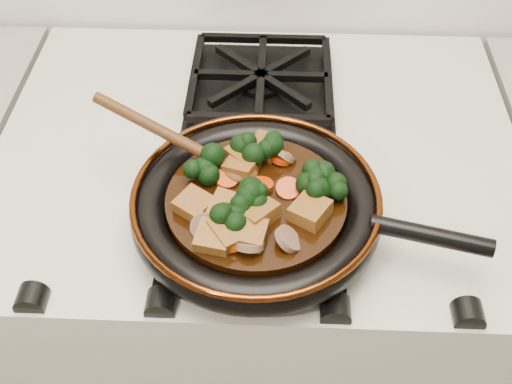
{
  "coord_description": "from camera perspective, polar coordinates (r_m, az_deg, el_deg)",
  "views": [
    {
      "loc": [
        0.03,
        1.0,
        1.53
      ],
      "look_at": [
        0.0,
        1.53,
        0.97
      ],
      "focal_mm": 45.0,
      "sensor_mm": 36.0,
      "label": 1
    }
  ],
  "objects": [
    {
      "name": "stove",
      "position": [
        1.28,
        0.1,
        -10.98
      ],
      "size": [
        0.76,
        0.6,
        0.9
      ],
      "primitive_type": "cube",
      "color": "beige",
      "rests_on": "ground"
    },
    {
      "name": "burner_grate_front",
      "position": [
        0.82,
        -0.25,
        -1.73
      ],
      "size": [
        0.23,
        0.23,
        0.03
      ],
      "primitive_type": null,
      "color": "black",
      "rests_on": "stove"
    },
    {
      "name": "burner_grate_back",
      "position": [
        1.03,
        0.45,
        9.92
      ],
      "size": [
        0.23,
        0.23,
        0.03
      ],
      "primitive_type": null,
      "color": "black",
      "rests_on": "stove"
    },
    {
      "name": "skillet",
      "position": [
        0.79,
        0.17,
        -1.34
      ],
      "size": [
        0.43,
        0.31,
        0.05
      ],
      "rotation": [
        0.0,
        0.0,
        -0.24
      ],
      "color": "black",
      "rests_on": "burner_grate_front"
    },
    {
      "name": "braising_sauce",
      "position": [
        0.78,
        0.0,
        -1.06
      ],
      "size": [
        0.22,
        0.22,
        0.02
      ],
      "primitive_type": "cylinder",
      "color": "black",
      "rests_on": "skillet"
    },
    {
      "name": "tofu_cube_0",
      "position": [
        0.76,
        -5.48,
        -1.22
      ],
      "size": [
        0.05,
        0.05,
        0.02
      ],
      "primitive_type": "cube",
      "rotation": [
        -0.06,
        -0.01,
        2.54
      ],
      "color": "brown",
      "rests_on": "braising_sauce"
    },
    {
      "name": "tofu_cube_1",
      "position": [
        0.83,
        0.81,
        3.99
      ],
      "size": [
        0.05,
        0.05,
        0.03
      ],
      "primitive_type": "cube",
      "rotation": [
        -0.11,
        -0.09,
        1.15
      ],
      "color": "brown",
      "rests_on": "braising_sauce"
    },
    {
      "name": "tofu_cube_2",
      "position": [
        0.73,
        -0.77,
        -3.76
      ],
      "size": [
        0.05,
        0.05,
        0.03
      ],
      "primitive_type": "cube",
      "rotation": [
        -0.05,
        -0.08,
        2.94
      ],
      "color": "brown",
      "rests_on": "braising_sauce"
    },
    {
      "name": "tofu_cube_3",
      "position": [
        0.81,
        -1.26,
        2.31
      ],
      "size": [
        0.05,
        0.05,
        0.03
      ],
      "primitive_type": "cube",
      "rotation": [
        0.08,
        0.09,
        2.77
      ],
      "color": "brown",
      "rests_on": "braising_sauce"
    },
    {
      "name": "tofu_cube_4",
      "position": [
        0.75,
        0.05,
        -1.88
      ],
      "size": [
        0.06,
        0.06,
        0.03
      ],
      "primitive_type": "cube",
      "rotation": [
        -0.09,
        0.06,
        0.83
      ],
      "color": "brown",
      "rests_on": "braising_sauce"
    },
    {
      "name": "tofu_cube_5",
      "position": [
        0.76,
        -2.61,
        -1.54
      ],
      "size": [
        0.05,
        0.05,
        0.03
      ],
      "primitive_type": "cube",
      "rotation": [
        0.11,
        -0.1,
        1.27
      ],
      "color": "brown",
      "rests_on": "braising_sauce"
    },
    {
      "name": "tofu_cube_6",
      "position": [
        0.82,
        -1.16,
        3.26
      ],
      "size": [
        0.05,
        0.05,
        0.02
      ],
      "primitive_type": "cube",
      "rotation": [
        0.03,
        0.1,
        0.84
      ],
      "color": "brown",
      "rests_on": "braising_sauce"
    },
    {
      "name": "tofu_cube_7",
      "position": [
        0.75,
        -2.16,
        -1.55
      ],
      "size": [
        0.05,
        0.05,
        0.03
      ],
      "primitive_type": "cube",
      "rotation": [
        0.05,
        0.09,
        2.69
      ],
      "color": "brown",
      "rests_on": "braising_sauce"
    },
    {
      "name": "tofu_cube_8",
      "position": [
        0.73,
        -3.74,
        -4.09
      ],
      "size": [
        0.05,
        0.05,
        0.03
      ],
      "primitive_type": "cube",
      "rotation": [
        -0.11,
        0.0,
        2.95
      ],
      "color": "brown",
      "rests_on": "braising_sauce"
    },
    {
      "name": "tofu_cube_9",
      "position": [
        0.75,
        4.83,
        -1.77
      ],
      "size": [
        0.06,
        0.06,
        0.03
      ],
      "primitive_type": "cube",
      "rotation": [
        -0.07,
        0.01,
        1.01
      ],
      "color": "brown",
      "rests_on": "braising_sauce"
    },
    {
      "name": "tofu_cube_10",
      "position": [
        0.75,
        -0.99,
        -2.22
      ],
      "size": [
        0.05,
        0.05,
        0.03
      ],
      "primitive_type": "cube",
      "rotation": [
        0.1,
        -0.07,
        0.17
      ],
      "color": "brown",
      "rests_on": "braising_sauce"
    },
    {
      "name": "tofu_cube_11",
      "position": [
        0.73,
        -2.19,
        -3.55
      ],
      "size": [
        0.06,
        0.06,
        0.03
      ],
      "primitive_type": "cube",
      "rotation": [
        0.04,
        -0.1,
        2.2
      ],
      "color": "brown",
      "rests_on": "braising_sauce"
    },
    {
      "name": "broccoli_floret_0",
      "position": [
        0.74,
        -2.45,
        -2.46
      ],
      "size": [
        0.07,
        0.07,
        0.07
      ],
      "primitive_type": null,
      "rotation": [
        0.15,
        -0.19,
        1.57
      ],
      "color": "black",
      "rests_on": "braising_sauce"
    },
    {
      "name": "broccoli_floret_1",
      "position": [
        0.75,
        -0.34,
        -1.34
      ],
      "size": [
        0.07,
        0.07,
        0.06
      ],
      "primitive_type": null,
      "rotation": [
        0.09,
        -0.11,
        1.69
      ],
      "color": "black",
      "rests_on": "braising_sauce"
    },
    {
      "name": "broccoli_floret_2",
      "position": [
        0.78,
        6.25,
        0.61
      ],
      "size": [
        0.07,
        0.07,
        0.07
      ],
      "primitive_type": null,
      "rotation": [
        -0.22,
        -0.18,
        3.02
      ],
      "color": "black",
      "rests_on": "braising_sauce"
    },
    {
      "name": "broccoli_floret_3",
      "position": [
        0.76,
        -0.51,
        -0.36
      ],
      "size": [
        0.07,
        0.08,
        0.07
      ],
      "primitive_type": null,
      "rotation": [
        -0.23,
        -0.01,
        3.03
      ],
      "color": "black",
      "rests_on": "braising_sauce"
    },
    {
      "name": "broccoli_floret_4",
      "position": [
        0.8,
        -4.75,
        2.2
      ],
      "size": [
        0.08,
        0.07,
        0.06
      ],
      "primitive_type": null,
      "rotation": [
        0.14,
        -0.01,
        1.38
      ],
      "color": "black",
      "rests_on": "braising_sauce"
    },
    {
      "name": "broccoli_floret_5",
      "position": [
        0.82,
        -0.72,
        3.56
      ],
      "size": [
        0.08,
        0.09,
        0.07
      ],
      "primitive_type": null,
      "rotation": [
        -0.17,
        0.18,
        1.09
      ],
      "color": "black",
      "rests_on": "braising_sauce"
    },
    {
      "name": "broccoli_floret_6",
      "position": [
        0.77,
        5.22,
        0.2
      ],
      "size": [
        0.09,
        0.08,
        0.07
      ],
      "primitive_type": null,
      "rotation": [
        -0.2,
        -0.16,
        0.99
      ],
      "color": "black",
      "rests_on": "braising_sauce"
    },
    {
      "name": "broccoli_floret_7",
      "position": [
        0.78,
        5.58,
        0.82
      ],
      "size": [
        0.09,
        0.08,
        0.07
      ],
      "primitive_type": null,
      "rotation": [
        0.15,
        0.09,
        1.03
      ],
      "color": "black",
      "rests_on": "braising_sauce"
    },
    {
      "name": "broccoli_floret_8",
      "position": [
        0.82,
        0.61,
        4.11
      ],
      "size": [
        0.08,
        0.07,
        0.07
      ],
      "primitive_type": null,
      "rotation": [
        0.12,
        0.2,
        0.27
      ],
      "color": "black",
      "rests_on": "braising_sauce"
    },
    {
      "name": "carrot_coin_0",
      "position": [
        0.78,
        2.88,
        0.29
      ],
      "size": [
        0.03,
        0.03,
        0.02
      ],
      "primitive_type": "cylinder",
      "rotation": [
        0.35,
        0.01,
        0.0
      ],
      "color": "#C53005",
      "rests_on": "braising_sauce"
    },
    {
      "name": "carrot_coin_1",
      "position": [
        0.73,
        -2.01,
        -4.48
      ],
      "size": [
        0.03,
        0.03,
        0.02
      ],
      "primitive_type": "cylinder",
      "rotation": [
        -0.22,
        -0.28,
        0.0
      ],
      "color": "#C53005",
      "rests_on": "braising_sauce"
    },
    {
      "name": "carrot_coin_2",
      "position": [
        0.79,
        -2.62,
        1.17
      ],
      "size": [
        0.03,
        0.03,
        0.02
      ],
      "primitive_type": "cylinder",
      "rotation": [
        0.2,
        0.13,
        0.0
      ],
      "color": "#C53005",
      "rests_on": "braising_sauce"
    },
    {
      "name": "carrot_coin_3",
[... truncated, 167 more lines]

